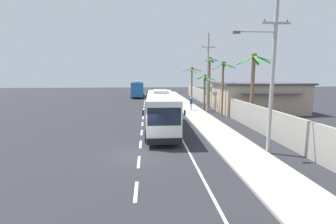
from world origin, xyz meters
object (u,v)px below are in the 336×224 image
(roadside_building, at_px, (258,97))
(palm_nearest, at_px, (205,84))
(pedestrian_near_kerb, at_px, (191,103))
(palm_second, at_px, (223,75))
(coach_bus_far_lane, at_px, (137,88))
(coach_bus_foreground, at_px, (161,110))
(motorcycle_beside_bus, at_px, (177,108))
(utility_pole_mid, at_px, (208,72))
(utility_pole_nearest, at_px, (271,71))
(palm_farthest, at_px, (253,76))
(palm_fourth, at_px, (209,72))
(palm_third, at_px, (192,76))

(roadside_building, bearing_deg, palm_nearest, 160.69)
(pedestrian_near_kerb, height_order, palm_second, palm_second)
(coach_bus_far_lane, relative_size, palm_nearest, 2.36)
(coach_bus_foreground, relative_size, coach_bus_far_lane, 1.01)
(motorcycle_beside_bus, xyz_separation_m, roadside_building, (11.12, 0.18, 1.39))
(palm_second, height_order, roadside_building, palm_second)
(utility_pole_mid, height_order, palm_second, utility_pole_mid)
(utility_pole_nearest, bearing_deg, palm_farthest, 73.37)
(coach_bus_far_lane, xyz_separation_m, motorcycle_beside_bus, (6.25, -24.66, -1.27))
(palm_fourth, bearing_deg, pedestrian_near_kerb, -134.06)
(coach_bus_far_lane, height_order, palm_third, palm_third)
(utility_pole_nearest, relative_size, palm_third, 1.59)
(motorcycle_beside_bus, distance_m, palm_nearest, 5.89)
(motorcycle_beside_bus, xyz_separation_m, palm_fourth, (5.59, 5.30, 4.77))
(palm_second, bearing_deg, motorcycle_beside_bus, 153.84)
(utility_pole_nearest, relative_size, palm_second, 1.50)
(palm_second, bearing_deg, roadside_building, 25.48)
(palm_farthest, bearing_deg, palm_second, 100.57)
(utility_pole_nearest, bearing_deg, motorcycle_beside_bus, 102.74)
(palm_second, relative_size, roadside_building, 0.59)
(pedestrian_near_kerb, relative_size, roadside_building, 0.16)
(utility_pole_nearest, bearing_deg, roadside_building, 67.37)
(motorcycle_beside_bus, height_order, roadside_building, roadside_building)
(palm_nearest, height_order, palm_second, palm_second)
(palm_third, bearing_deg, pedestrian_near_kerb, -100.56)
(motorcycle_beside_bus, distance_m, utility_pole_nearest, 18.23)
(roadside_building, bearing_deg, palm_farthest, -117.94)
(palm_farthest, bearing_deg, coach_bus_far_lane, 110.81)
(coach_bus_far_lane, distance_m, roadside_building, 30.01)
(pedestrian_near_kerb, distance_m, palm_fourth, 6.54)
(palm_nearest, bearing_deg, palm_fourth, 63.37)
(palm_fourth, relative_size, roadside_building, 0.68)
(pedestrian_near_kerb, xyz_separation_m, palm_nearest, (2.06, 0.82, 2.72))
(coach_bus_foreground, distance_m, palm_nearest, 14.25)
(utility_pole_mid, height_order, palm_farthest, utility_pole_mid)
(palm_third, height_order, palm_fourth, palm_fourth)
(motorcycle_beside_bus, bearing_deg, coach_bus_foreground, -105.34)
(palm_third, distance_m, roadside_building, 12.19)
(palm_farthest, bearing_deg, utility_pole_nearest, -106.63)
(coach_bus_far_lane, xyz_separation_m, palm_second, (11.53, -27.25, 3.09))
(palm_farthest, bearing_deg, palm_nearest, 101.00)
(coach_bus_far_lane, relative_size, palm_third, 1.91)
(palm_third, bearing_deg, roadside_building, -50.54)
(palm_nearest, bearing_deg, coach_bus_far_lane, 115.41)
(motorcycle_beside_bus, xyz_separation_m, palm_second, (5.29, -2.60, 4.36))
(utility_pole_mid, distance_m, palm_farthest, 9.42)
(motorcycle_beside_bus, height_order, palm_farthest, palm_farthest)
(palm_fourth, bearing_deg, palm_farthest, -86.60)
(palm_nearest, relative_size, palm_farthest, 0.71)
(utility_pole_mid, xyz_separation_m, palm_third, (-0.54, 8.89, -0.55))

